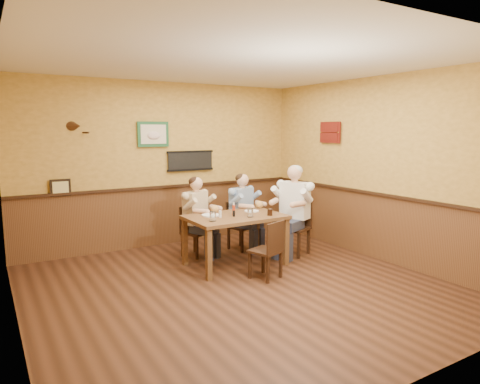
# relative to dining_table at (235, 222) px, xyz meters

# --- Properties ---
(room) EXTENTS (5.02, 5.03, 2.81)m
(room) POSITION_rel_dining_table_xyz_m (-0.29, -0.64, 1.03)
(room) COLOR #351C0F
(room) RESTS_ON ground
(dining_table) EXTENTS (1.40, 0.90, 0.75)m
(dining_table) POSITION_rel_dining_table_xyz_m (0.00, 0.00, 0.00)
(dining_table) COLOR brown
(dining_table) RESTS_ON ground
(chair_back_left) EXTENTS (0.49, 0.49, 0.80)m
(chair_back_left) POSITION_rel_dining_table_xyz_m (-0.30, 0.74, -0.26)
(chair_back_left) COLOR #311D0F
(chair_back_left) RESTS_ON ground
(chair_back_right) EXTENTS (0.46, 0.46, 0.80)m
(chair_back_right) POSITION_rel_dining_table_xyz_m (0.53, 0.69, -0.26)
(chair_back_right) COLOR #311D0F
(chair_back_right) RESTS_ON ground
(chair_right_end) EXTENTS (0.55, 0.55, 0.91)m
(chair_right_end) POSITION_rel_dining_table_xyz_m (1.09, -0.02, -0.20)
(chair_right_end) COLOR #311D0F
(chair_right_end) RESTS_ON ground
(chair_near_side) EXTENTS (0.47, 0.47, 0.80)m
(chair_near_side) POSITION_rel_dining_table_xyz_m (0.06, -0.70, -0.26)
(chair_near_side) COLOR #311D0F
(chair_near_side) RESTS_ON ground
(diner_tan_shirt) EXTENTS (0.69, 0.69, 1.14)m
(diner_tan_shirt) POSITION_rel_dining_table_xyz_m (-0.30, 0.74, -0.09)
(diner_tan_shirt) COLOR beige
(diner_tan_shirt) RESTS_ON ground
(diner_blue_polo) EXTENTS (0.66, 0.66, 1.15)m
(diner_blue_polo) POSITION_rel_dining_table_xyz_m (0.53, 0.69, -0.08)
(diner_blue_polo) COLOR #7E98BD
(diner_blue_polo) RESTS_ON ground
(diner_white_elder) EXTENTS (0.79, 0.79, 1.29)m
(diner_white_elder) POSITION_rel_dining_table_xyz_m (1.09, -0.02, -0.01)
(diner_white_elder) COLOR white
(diner_white_elder) RESTS_ON ground
(water_glass_left) EXTENTS (0.10, 0.10, 0.13)m
(water_glass_left) POSITION_rel_dining_table_xyz_m (-0.47, -0.19, 0.16)
(water_glass_left) COLOR white
(water_glass_left) RESTS_ON dining_table
(water_glass_mid) EXTENTS (0.11, 0.11, 0.13)m
(water_glass_mid) POSITION_rel_dining_table_xyz_m (0.13, -0.21, 0.16)
(water_glass_mid) COLOR white
(water_glass_mid) RESTS_ON dining_table
(cola_tumbler) EXTENTS (0.09, 0.09, 0.10)m
(cola_tumbler) POSITION_rel_dining_table_xyz_m (0.43, -0.26, 0.14)
(cola_tumbler) COLOR black
(cola_tumbler) RESTS_ON dining_table
(hot_sauce_bottle) EXTENTS (0.05, 0.05, 0.17)m
(hot_sauce_bottle) POSITION_rel_dining_table_xyz_m (-0.00, 0.04, 0.18)
(hot_sauce_bottle) COLOR #B63013
(hot_sauce_bottle) RESTS_ON dining_table
(salt_shaker) EXTENTS (0.05, 0.05, 0.10)m
(salt_shaker) POSITION_rel_dining_table_xyz_m (-0.26, -0.01, 0.14)
(salt_shaker) COLOR silver
(salt_shaker) RESTS_ON dining_table
(pepper_shaker) EXTENTS (0.04, 0.04, 0.09)m
(pepper_shaker) POSITION_rel_dining_table_xyz_m (-0.06, -0.05, 0.14)
(pepper_shaker) COLOR black
(pepper_shaker) RESTS_ON dining_table
(plate_far_left) EXTENTS (0.30, 0.30, 0.02)m
(plate_far_left) POSITION_rel_dining_table_xyz_m (-0.32, 0.17, 0.10)
(plate_far_left) COLOR white
(plate_far_left) RESTS_ON dining_table
(plate_far_right) EXTENTS (0.25, 0.25, 0.01)m
(plate_far_right) POSITION_rel_dining_table_xyz_m (0.38, 0.14, 0.10)
(plate_far_right) COLOR white
(plate_far_right) RESTS_ON dining_table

